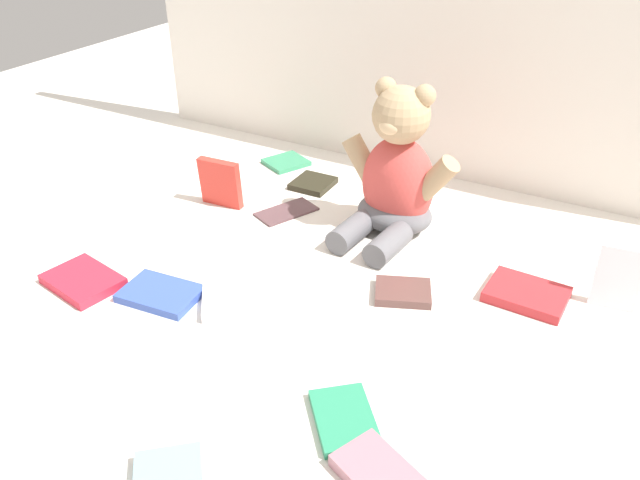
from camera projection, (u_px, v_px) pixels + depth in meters
ground_plane at (340, 260)px, 1.19m from camera, size 3.20×3.20×0.00m
backdrop_drape at (444, 0)px, 1.33m from camera, size 1.51×0.03×0.78m
teddy_bear at (396, 179)px, 1.23m from camera, size 0.25×0.23×0.30m
book_case_0 at (286, 211)px, 1.34m from camera, size 0.11×0.14×0.01m
book_case_1 at (618, 278)px, 1.04m from camera, size 0.07×0.03×0.11m
book_case_3 at (383, 479)px, 0.76m from camera, size 0.14×0.12×0.02m
book_case_4 at (344, 419)px, 0.84m from camera, size 0.13×0.13×0.01m
book_case_5 at (403, 292)px, 1.09m from camera, size 0.12×0.11×0.02m
book_case_6 at (286, 162)px, 1.55m from camera, size 0.12×0.12×0.01m
book_case_7 at (527, 294)px, 1.08m from camera, size 0.13×0.10×0.02m
book_case_8 at (220, 183)px, 1.35m from camera, size 0.10×0.03×0.11m
book_case_9 at (229, 299)px, 1.07m from camera, size 0.13×0.14×0.02m
book_case_10 at (313, 183)px, 1.45m from camera, size 0.09×0.09×0.01m
book_case_11 at (83, 281)px, 1.11m from camera, size 0.15×0.12×0.02m
book_case_12 at (161, 294)px, 1.08m from camera, size 0.14×0.10×0.01m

